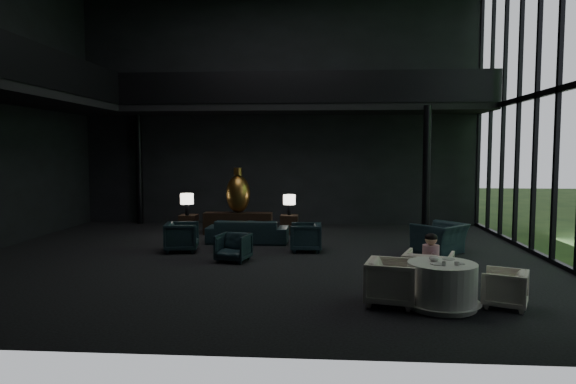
# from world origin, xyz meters

# --- Properties ---
(floor) EXTENTS (14.00, 12.00, 0.02)m
(floor) POSITION_xyz_m (0.00, 0.00, 0.00)
(floor) COLOR black
(floor) RESTS_ON ground
(wall_back) EXTENTS (14.00, 0.04, 8.00)m
(wall_back) POSITION_xyz_m (0.00, 6.00, 4.00)
(wall_back) COLOR black
(wall_back) RESTS_ON ground
(wall_front) EXTENTS (14.00, 0.04, 8.00)m
(wall_front) POSITION_xyz_m (0.00, -6.00, 4.00)
(wall_front) COLOR black
(wall_front) RESTS_ON ground
(curtain_wall) EXTENTS (0.20, 12.00, 8.00)m
(curtain_wall) POSITION_xyz_m (6.95, 0.00, 4.00)
(curtain_wall) COLOR black
(curtain_wall) RESTS_ON ground
(mezzanine_left) EXTENTS (2.00, 12.00, 0.25)m
(mezzanine_left) POSITION_xyz_m (-6.00, 0.00, 4.00)
(mezzanine_left) COLOR black
(mezzanine_left) RESTS_ON wall_left
(mezzanine_back) EXTENTS (12.00, 2.00, 0.25)m
(mezzanine_back) POSITION_xyz_m (1.00, 5.00, 4.00)
(mezzanine_back) COLOR black
(mezzanine_back) RESTS_ON wall_back
(railing_left) EXTENTS (0.06, 12.00, 1.00)m
(railing_left) POSITION_xyz_m (-5.00, 0.00, 4.60)
(railing_left) COLOR black
(railing_left) RESTS_ON mezzanine_left
(railing_back) EXTENTS (12.00, 0.06, 1.00)m
(railing_back) POSITION_xyz_m (1.00, 4.00, 4.60)
(railing_back) COLOR black
(railing_back) RESTS_ON mezzanine_back
(column_nw) EXTENTS (0.24, 0.24, 4.00)m
(column_nw) POSITION_xyz_m (-5.00, 5.70, 2.00)
(column_nw) COLOR black
(column_nw) RESTS_ON floor
(column_ne) EXTENTS (0.24, 0.24, 4.00)m
(column_ne) POSITION_xyz_m (4.80, 4.00, 2.00)
(column_ne) COLOR black
(column_ne) RESTS_ON floor
(console) EXTENTS (2.13, 0.48, 0.68)m
(console) POSITION_xyz_m (-1.06, 3.54, 0.34)
(console) COLOR black
(console) RESTS_ON floor
(bronze_urn) EXTENTS (0.75, 0.75, 1.40)m
(bronze_urn) POSITION_xyz_m (-1.06, 3.59, 1.28)
(bronze_urn) COLOR brown
(bronze_urn) RESTS_ON console
(side_table_left) EXTENTS (0.53, 0.53, 0.59)m
(side_table_left) POSITION_xyz_m (-2.66, 3.64, 0.29)
(side_table_left) COLOR black
(side_table_left) RESTS_ON floor
(table_lamp_left) EXTENTS (0.41, 0.41, 0.69)m
(table_lamp_left) POSITION_xyz_m (-2.66, 3.48, 1.08)
(table_lamp_left) COLOR black
(table_lamp_left) RESTS_ON side_table_left
(side_table_right) EXTENTS (0.54, 0.54, 0.60)m
(side_table_right) POSITION_xyz_m (0.54, 3.69, 0.30)
(side_table_right) COLOR black
(side_table_right) RESTS_ON floor
(table_lamp_right) EXTENTS (0.38, 0.38, 0.64)m
(table_lamp_right) POSITION_xyz_m (0.54, 3.71, 1.06)
(table_lamp_right) COLOR black
(table_lamp_right) RESTS_ON side_table_right
(sofa) EXTENTS (2.51, 0.77, 0.98)m
(sofa) POSITION_xyz_m (-0.52, 2.04, 0.49)
(sofa) COLOR black
(sofa) RESTS_ON floor
(lounge_armchair_west) EXTENTS (0.96, 1.00, 0.91)m
(lounge_armchair_west) POSITION_xyz_m (-2.03, 0.67, 0.45)
(lounge_armchair_west) COLOR #1F3337
(lounge_armchair_west) RESTS_ON floor
(lounge_armchair_east) EXTENTS (0.78, 0.84, 0.84)m
(lounge_armchair_east) POSITION_xyz_m (1.16, 0.95, 0.42)
(lounge_armchair_east) COLOR black
(lounge_armchair_east) RESTS_ON floor
(lounge_armchair_south) EXTENTS (0.79, 0.75, 0.68)m
(lounge_armchair_south) POSITION_xyz_m (-0.49, -0.42, 0.34)
(lounge_armchair_south) COLOR black
(lounge_armchair_south) RESTS_ON floor
(window_armchair) EXTENTS (1.52, 1.52, 1.14)m
(window_armchair) POSITION_xyz_m (4.57, 0.88, 0.57)
(window_armchair) COLOR #192A2B
(window_armchair) RESTS_ON floor
(coffee_table) EXTENTS (0.84, 0.84, 0.37)m
(coffee_table) POSITION_xyz_m (-0.72, 0.90, 0.19)
(coffee_table) COLOR black
(coffee_table) RESTS_ON floor
(dining_table) EXTENTS (1.28, 1.28, 0.75)m
(dining_table) POSITION_xyz_m (3.60, -3.69, 0.33)
(dining_table) COLOR white
(dining_table) RESTS_ON floor
(dining_chair_north) EXTENTS (1.14, 1.11, 0.94)m
(dining_chair_north) POSITION_xyz_m (3.54, -2.85, 0.47)
(dining_chair_north) COLOR #F1E0C3
(dining_chair_north) RESTS_ON floor
(dining_chair_east) EXTENTS (0.76, 0.78, 0.62)m
(dining_chair_east) POSITION_xyz_m (4.65, -3.61, 0.31)
(dining_chair_east) COLOR silver
(dining_chair_east) RESTS_ON floor
(dining_chair_west) EXTENTS (1.02, 1.07, 0.92)m
(dining_chair_west) POSITION_xyz_m (2.80, -3.59, 0.46)
(dining_chair_west) COLOR beige
(dining_chair_west) RESTS_ON floor
(child) EXTENTS (0.31, 0.31, 0.65)m
(child) POSITION_xyz_m (3.59, -2.81, 0.77)
(child) COLOR #CD7FA4
(child) RESTS_ON dining_chair_north
(plate_a) EXTENTS (0.26, 0.26, 0.01)m
(plate_a) POSITION_xyz_m (3.49, -3.81, 0.76)
(plate_a) COLOR white
(plate_a) RESTS_ON dining_table
(plate_b) EXTENTS (0.27, 0.27, 0.01)m
(plate_b) POSITION_xyz_m (3.77, -3.41, 0.76)
(plate_b) COLOR white
(plate_b) RESTS_ON dining_table
(saucer) EXTENTS (0.19, 0.19, 0.01)m
(saucer) POSITION_xyz_m (3.87, -3.77, 0.76)
(saucer) COLOR white
(saucer) RESTS_ON dining_table
(coffee_cup) EXTENTS (0.09, 0.09, 0.06)m
(coffee_cup) POSITION_xyz_m (3.79, -3.86, 0.79)
(coffee_cup) COLOR white
(coffee_cup) RESTS_ON saucer
(cereal_bowl) EXTENTS (0.17, 0.17, 0.08)m
(cereal_bowl) POSITION_xyz_m (3.50, -3.56, 0.79)
(cereal_bowl) COLOR white
(cereal_bowl) RESTS_ON dining_table
(cream_pot) EXTENTS (0.06, 0.06, 0.07)m
(cream_pot) POSITION_xyz_m (3.58, -3.92, 0.79)
(cream_pot) COLOR #99999E
(cream_pot) RESTS_ON dining_table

